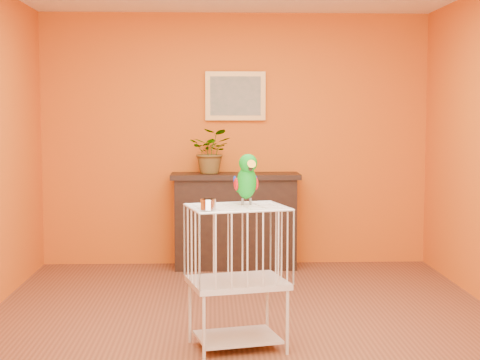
{
  "coord_description": "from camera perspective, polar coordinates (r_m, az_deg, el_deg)",
  "views": [
    {
      "loc": [
        -0.25,
        -5.38,
        1.55
      ],
      "look_at": [
        -0.06,
        -0.55,
        1.13
      ],
      "focal_mm": 55.0,
      "sensor_mm": 36.0,
      "label": 1
    }
  ],
  "objects": [
    {
      "name": "potted_plant",
      "position": [
        7.45,
        -2.23,
        1.88
      ],
      "size": [
        0.49,
        0.53,
        0.35
      ],
      "primitive_type": "imported",
      "rotation": [
        0.0,
        0.0,
        -0.2
      ],
      "color": "#26722D",
      "rests_on": "console_cabinet"
    },
    {
      "name": "parrot",
      "position": [
        4.89,
        0.51,
        0.1
      ],
      "size": [
        0.18,
        0.31,
        0.35
      ],
      "rotation": [
        0.0,
        0.0,
        0.22
      ],
      "color": "#59544C",
      "rests_on": "birdcage"
    },
    {
      "name": "framed_picture",
      "position": [
        7.6,
        -0.36,
        6.54
      ],
      "size": [
        0.62,
        0.04,
        0.5
      ],
      "color": "#C08844",
      "rests_on": "room_shell"
    },
    {
      "name": "ground",
      "position": [
        5.61,
        0.41,
        -11.03
      ],
      "size": [
        4.5,
        4.5,
        0.0
      ],
      "primitive_type": "plane",
      "color": "brown",
      "rests_on": "ground"
    },
    {
      "name": "birdcage",
      "position": [
        4.9,
        -0.21,
        -7.39
      ],
      "size": [
        0.71,
        0.61,
        0.95
      ],
      "rotation": [
        0.0,
        0.0,
        0.24
      ],
      "color": "beige",
      "rests_on": "ground"
    },
    {
      "name": "console_cabinet",
      "position": [
        7.48,
        -0.38,
        -3.16
      ],
      "size": [
        1.3,
        0.47,
        0.96
      ],
      "color": "black",
      "rests_on": "ground"
    },
    {
      "name": "feed_cup",
      "position": [
        4.61,
        -2.48,
        -1.91
      ],
      "size": [
        0.1,
        0.1,
        0.07
      ],
      "primitive_type": "cylinder",
      "color": "silver",
      "rests_on": "birdcage"
    },
    {
      "name": "room_shell",
      "position": [
        5.39,
        0.42,
        5.38
      ],
      "size": [
        4.5,
        4.5,
        4.5
      ],
      "color": "#D45914",
      "rests_on": "ground"
    }
  ]
}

